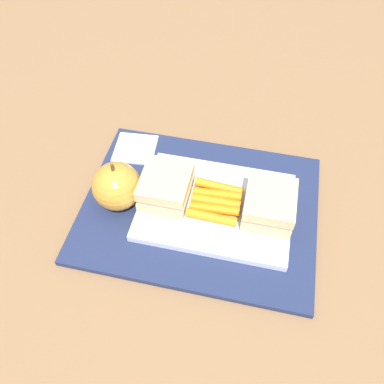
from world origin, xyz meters
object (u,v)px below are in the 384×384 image
Objects in this scene: food_tray at (216,207)px; apple at (117,186)px; sandwich_half_left at (269,205)px; carrot_sticks_bundle at (216,201)px; paper_napkin at (135,148)px; sandwich_half_right at (166,187)px.

apple is at bearing 6.83° from food_tray.
sandwich_half_left is 0.23m from apple.
carrot_sticks_bundle is 0.19m from paper_napkin.
apple is (0.15, 0.02, 0.03)m from food_tray.
food_tray is 2.68× the size of apple.
sandwich_half_right is at bearing -0.05° from carrot_sticks_bundle.
carrot_sticks_bundle is at bearing -173.18° from apple.
sandwich_half_right reaches higher than food_tray.
apple is at bearing 6.82° from carrot_sticks_bundle.
sandwich_half_left is 1.03× the size of carrot_sticks_bundle.
apple is 1.22× the size of paper_napkin.
sandwich_half_left is at bearing -179.95° from carrot_sticks_bundle.
sandwich_half_left reaches higher than food_tray.
sandwich_half_left is at bearing 158.09° from paper_napkin.
sandwich_half_right is at bearing -165.89° from apple.
food_tray reaches higher than paper_napkin.
apple reaches higher than sandwich_half_right.
apple reaches higher than food_tray.
carrot_sticks_bundle is at bearing 0.05° from sandwich_half_left.
sandwich_half_left reaches higher than carrot_sticks_bundle.
sandwich_half_left is at bearing 180.00° from sandwich_half_right.
sandwich_half_right is at bearing 0.00° from sandwich_half_left.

